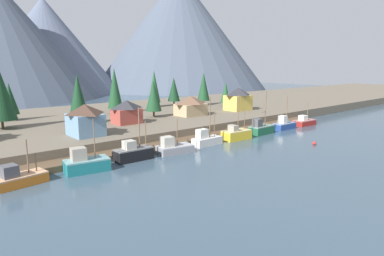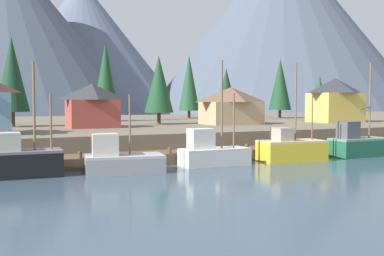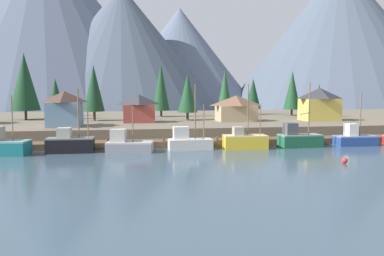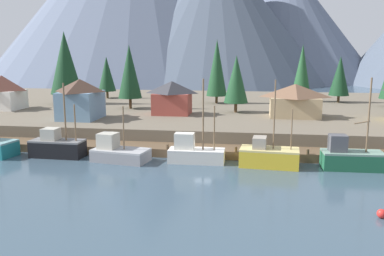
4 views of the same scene
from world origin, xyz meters
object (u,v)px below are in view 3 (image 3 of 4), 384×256
(conifer_near_left, at_px, (292,90))
(fishing_boat_teal, at_px, (2,145))
(house_yellow, at_px, (320,104))
(conifer_mid_right, at_px, (319,98))
(house_red, at_px, (139,108))
(conifer_mid_left, at_px, (225,89))
(fishing_boat_green, at_px, (299,139))
(house_blue, at_px, (65,108))
(house_tan, at_px, (236,108))
(conifer_centre, at_px, (56,94))
(channel_buoy, at_px, (345,160))
(conifer_far_right, at_px, (25,82))
(fishing_boat_grey, at_px, (128,144))
(fishing_boat_white, at_px, (189,142))
(fishing_boat_blue, at_px, (355,139))
(conifer_back_left, at_px, (94,88))
(fishing_boat_yellow, at_px, (244,141))
(conifer_far_left, at_px, (188,93))
(fishing_boat_black, at_px, (70,143))
(conifer_near_right, at_px, (253,94))
(conifer_back_right, at_px, (161,87))

(conifer_near_left, bearing_deg, fishing_boat_teal, -147.78)
(house_yellow, distance_m, conifer_mid_right, 10.84)
(house_red, bearing_deg, conifer_mid_left, 43.90)
(fishing_boat_teal, distance_m, fishing_boat_green, 41.64)
(house_blue, relative_size, house_red, 1.11)
(fishing_boat_green, distance_m, house_tan, 20.42)
(house_blue, distance_m, conifer_centre, 28.79)
(channel_buoy, bearing_deg, conifer_far_right, 136.06)
(fishing_boat_grey, bearing_deg, conifer_centre, 120.81)
(fishing_boat_white, xyz_separation_m, house_yellow, (29.61, 18.35, 4.70))
(conifer_far_right, bearing_deg, conifer_mid_right, -1.78)
(conifer_far_right, distance_m, channel_buoy, 63.84)
(fishing_boat_green, xyz_separation_m, house_red, (-23.20, 19.47, 3.97))
(fishing_boat_blue, xyz_separation_m, house_tan, (-13.44, 19.47, 4.00))
(conifer_mid_left, xyz_separation_m, conifer_back_left, (-30.70, -15.56, 0.12))
(conifer_mid_left, bearing_deg, fishing_boat_green, -88.43)
(fishing_boat_yellow, xyz_separation_m, conifer_back_left, (-23.25, 25.41, 7.80))
(conifer_mid_right, height_order, channel_buoy, conifer_mid_right)
(fishing_boat_blue, relative_size, conifer_mid_right, 1.07)
(house_yellow, distance_m, conifer_far_right, 60.14)
(conifer_mid_right, xyz_separation_m, conifer_far_left, (-30.98, -4.95, 1.17))
(house_blue, bearing_deg, house_red, 27.67)
(fishing_boat_black, height_order, conifer_near_left, conifer_near_left)
(fishing_boat_blue, bearing_deg, fishing_boat_green, -177.74)
(conifer_near_right, distance_m, conifer_mid_left, 7.27)
(house_yellow, height_order, conifer_centre, conifer_centre)
(fishing_boat_teal, xyz_separation_m, conifer_near_right, (47.68, 40.61, 6.46))
(conifer_back_right, xyz_separation_m, channel_buoy, (17.02, -48.78, -8.97))
(fishing_boat_grey, bearing_deg, fishing_boat_black, -176.07)
(conifer_near_left, height_order, conifer_mid_left, conifer_mid_left)
(conifer_near_left, xyz_separation_m, conifer_mid_right, (3.67, -6.33, -1.81))
(fishing_boat_yellow, height_order, house_tan, fishing_boat_yellow)
(house_red, distance_m, conifer_back_right, 17.21)
(house_blue, xyz_separation_m, conifer_back_right, (18.04, 22.26, 3.82))
(conifer_near_left, relative_size, conifer_mid_left, 0.94)
(fishing_boat_grey, bearing_deg, house_yellow, 35.80)
(conifer_near_left, xyz_separation_m, conifer_back_right, (-31.60, 0.67, 0.75))
(house_red, distance_m, conifer_far_right, 25.68)
(house_tan, bearing_deg, fishing_boat_yellow, -102.42)
(fishing_boat_white, distance_m, house_yellow, 35.15)
(house_red, xyz_separation_m, channel_buoy, (22.63, -33.04, -4.85))
(fishing_boat_teal, xyz_separation_m, conifer_far_right, (-4.35, 30.71, 9.02))
(house_blue, xyz_separation_m, conifer_near_right, (41.67, 27.13, 2.21))
(fishing_boat_teal, bearing_deg, house_red, 56.05)
(house_tan, xyz_separation_m, conifer_far_left, (-9.11, 3.66, 2.85))
(fishing_boat_teal, xyz_separation_m, fishing_boat_grey, (16.23, -0.04, -0.22))
(fishing_boat_teal, bearing_deg, house_yellow, 28.02)
(fishing_boat_white, relative_size, fishing_boat_yellow, 1.00)
(fishing_boat_blue, height_order, conifer_far_right, conifer_far_right)
(fishing_boat_black, bearing_deg, fishing_boat_grey, -3.86)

